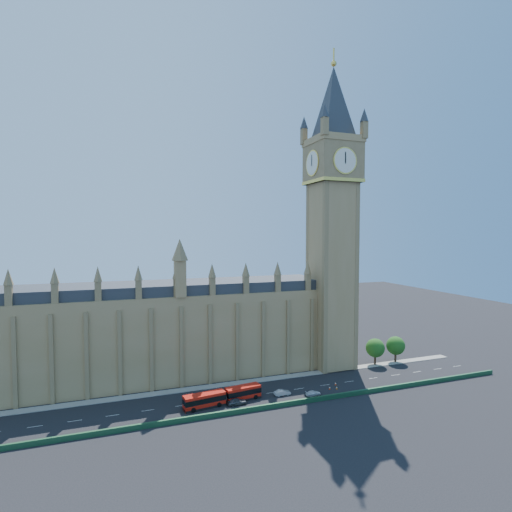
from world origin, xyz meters
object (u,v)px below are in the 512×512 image
object	(u,v)px
red_bus	(223,396)
car_white	(313,393)
car_grey	(237,402)
car_silver	(282,393)

from	to	relation	value
red_bus	car_white	size ratio (longest dim) A/B	4.91
red_bus	car_white	distance (m)	23.77
car_grey	car_white	size ratio (longest dim) A/B	1.14
car_silver	car_white	distance (m)	8.08
red_bus	car_white	xyz separation A→B (m)	(23.54, -3.07, -1.20)
car_grey	car_silver	world-z (taller)	car_grey
car_grey	car_white	world-z (taller)	car_grey
red_bus	car_silver	distance (m)	16.02
car_white	car_grey	bearing A→B (deg)	84.41
red_bus	car_grey	size ratio (longest dim) A/B	4.29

